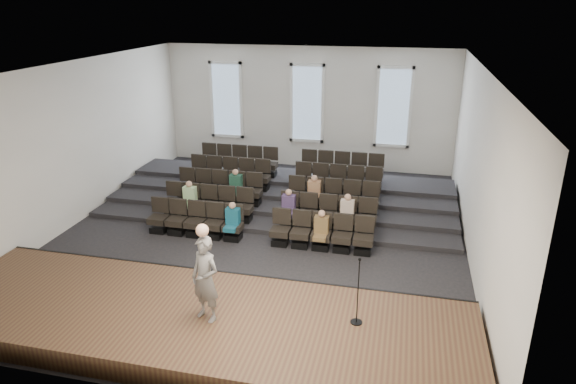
{
  "coord_description": "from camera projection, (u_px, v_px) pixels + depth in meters",
  "views": [
    {
      "loc": [
        4.01,
        -13.7,
        6.75
      ],
      "look_at": [
        0.7,
        0.5,
        1.24
      ],
      "focal_mm": 32.0,
      "sensor_mm": 36.0,
      "label": 1
    }
  ],
  "objects": [
    {
      "name": "ground",
      "position": [
        262.0,
        234.0,
        15.72
      ],
      "size": [
        14.0,
        14.0,
        0.0
      ],
      "primitive_type": "plane",
      "color": "black",
      "rests_on": "ground"
    },
    {
      "name": "audience",
      "position": [
        274.0,
        204.0,
        15.78
      ],
      "size": [
        5.45,
        2.64,
        1.1
      ],
      "color": "#15576D",
      "rests_on": "seating_rows"
    },
    {
      "name": "windows",
      "position": [
        307.0,
        104.0,
        21.1
      ],
      "size": [
        8.44,
        0.1,
        3.24
      ],
      "color": "white",
      "rests_on": "wall_back"
    },
    {
      "name": "stage",
      "position": [
        197.0,
        322.0,
        10.99
      ],
      "size": [
        11.8,
        3.6,
        0.5
      ],
      "primitive_type": "cube",
      "color": "#4E3821",
      "rests_on": "ground"
    },
    {
      "name": "wall_front",
      "position": [
        143.0,
        274.0,
        8.44
      ],
      "size": [
        12.0,
        0.04,
        5.0
      ],
      "primitive_type": "cube",
      "color": "silver",
      "rests_on": "ground"
    },
    {
      "name": "wall_left",
      "position": [
        77.0,
        143.0,
        16.12
      ],
      "size": [
        0.04,
        14.0,
        5.0
      ],
      "primitive_type": "cube",
      "color": "silver",
      "rests_on": "ground"
    },
    {
      "name": "mic_stand",
      "position": [
        357.0,
        304.0,
        10.4
      ],
      "size": [
        0.25,
        0.25,
        1.5
      ],
      "color": "black",
      "rests_on": "stage"
    },
    {
      "name": "wall_back",
      "position": [
        307.0,
        108.0,
        21.23
      ],
      "size": [
        12.0,
        0.04,
        5.0
      ],
      "primitive_type": "cube",
      "color": "silver",
      "rests_on": "ground"
    },
    {
      "name": "ceiling",
      "position": [
        259.0,
        67.0,
        13.95
      ],
      "size": [
        12.0,
        14.0,
        0.02
      ],
      "primitive_type": "cube",
      "color": "white",
      "rests_on": "ground"
    },
    {
      "name": "stage_lip",
      "position": [
        225.0,
        281.0,
        12.6
      ],
      "size": [
        11.8,
        0.06,
        0.52
      ],
      "primitive_type": "cube",
      "color": "black",
      "rests_on": "ground"
    },
    {
      "name": "speaker",
      "position": [
        205.0,
        279.0,
        10.38
      ],
      "size": [
        0.79,
        0.67,
        1.85
      ],
      "primitive_type": "imported",
      "rotation": [
        0.0,
        0.0,
        -0.39
      ],
      "color": "slate",
      "rests_on": "stage"
    },
    {
      "name": "seating_rows",
      "position": [
        275.0,
        195.0,
        16.88
      ],
      "size": [
        6.8,
        4.7,
        1.67
      ],
      "color": "black",
      "rests_on": "ground"
    },
    {
      "name": "wall_right",
      "position": [
        479.0,
        170.0,
        13.56
      ],
      "size": [
        0.04,
        14.0,
        5.0
      ],
      "primitive_type": "cube",
      "color": "silver",
      "rests_on": "ground"
    },
    {
      "name": "risers",
      "position": [
        286.0,
        192.0,
        18.54
      ],
      "size": [
        11.8,
        4.8,
        0.6
      ],
      "color": "black",
      "rests_on": "ground"
    }
  ]
}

